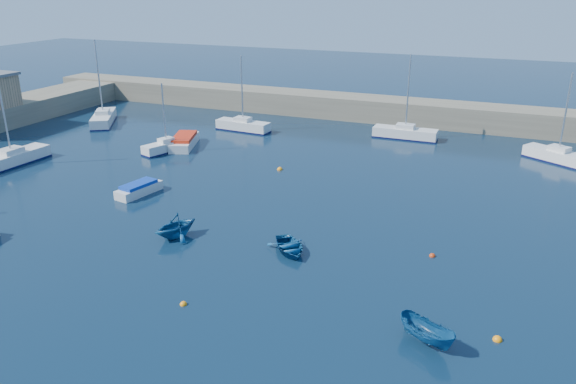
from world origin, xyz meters
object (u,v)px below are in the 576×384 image
at_px(sailboat_2, 12,158).
at_px(sailboat_4, 104,118).
at_px(sailboat_7, 558,156).
at_px(sailboat_5, 243,125).
at_px(motorboat_2, 184,141).
at_px(dinghy_left, 175,226).
at_px(motorboat_1, 139,189).
at_px(sailboat_3, 167,146).
at_px(sailboat_6, 405,133).
at_px(dinghy_right, 427,333).
at_px(dinghy_center, 289,247).

distance_m(sailboat_2, sailboat_4, 15.90).
xyz_separation_m(sailboat_4, sailboat_7, (48.07, 3.82, -0.04)).
bearing_deg(sailboat_4, sailboat_5, -20.62).
relative_size(sailboat_4, motorboat_2, 1.60).
height_order(sailboat_5, dinghy_left, sailboat_5).
bearing_deg(dinghy_left, motorboat_1, 164.22).
bearing_deg(sailboat_5, dinghy_left, -157.74).
relative_size(sailboat_3, sailboat_6, 0.77).
relative_size(sailboat_7, dinghy_left, 2.68).
bearing_deg(motorboat_1, sailboat_5, 104.37).
bearing_deg(sailboat_6, dinghy_left, 163.60).
bearing_deg(dinghy_left, sailboat_6, 96.18).
relative_size(sailboat_2, sailboat_6, 1.06).
distance_m(sailboat_7, dinghy_right, 32.82).
bearing_deg(sailboat_7, sailboat_6, 110.63).
relative_size(sailboat_3, motorboat_2, 1.12).
xyz_separation_m(sailboat_3, motorboat_2, (0.58, 2.25, -0.00)).
height_order(dinghy_center, dinghy_right, dinghy_right).
bearing_deg(sailboat_5, dinghy_center, -143.23).
xyz_separation_m(sailboat_2, sailboat_7, (45.34, 19.48, -0.01)).
height_order(sailboat_3, dinghy_right, sailboat_3).
xyz_separation_m(sailboat_2, dinghy_right, (38.85, -12.69, -0.03)).
distance_m(sailboat_7, motorboat_1, 37.03).
bearing_deg(sailboat_5, sailboat_7, -84.12).
relative_size(sailboat_5, motorboat_2, 1.37).
xyz_separation_m(sailboat_7, dinghy_left, (-23.37, -26.81, 0.20)).
bearing_deg(sailboat_4, dinghy_left, -74.45).
bearing_deg(dinghy_left, sailboat_4, 159.82).
distance_m(sailboat_2, dinghy_left, 23.16).
bearing_deg(sailboat_3, motorboat_1, -47.00).
distance_m(sailboat_3, sailboat_7, 36.48).
height_order(sailboat_6, dinghy_right, sailboat_6).
bearing_deg(sailboat_5, motorboat_1, -171.57).
bearing_deg(sailboat_4, sailboat_7, -26.96).
xyz_separation_m(motorboat_1, dinghy_right, (23.82, -10.89, 0.14)).
xyz_separation_m(dinghy_center, dinghy_left, (-7.59, -0.83, 0.47)).
xyz_separation_m(sailboat_4, dinghy_left, (24.70, -22.99, 0.16)).
height_order(sailboat_2, motorboat_2, sailboat_2).
bearing_deg(sailboat_7, sailboat_4, 126.60).
xyz_separation_m(motorboat_2, dinghy_right, (27.81, -23.74, 0.04)).
height_order(sailboat_4, sailboat_6, sailboat_4).
height_order(motorboat_1, motorboat_2, motorboat_2).
relative_size(sailboat_6, dinghy_center, 2.69).
distance_m(motorboat_2, dinghy_right, 36.57).
bearing_deg(motorboat_2, sailboat_7, -6.10).
relative_size(sailboat_3, motorboat_1, 1.65).
bearing_deg(dinghy_center, sailboat_6, 48.46).
xyz_separation_m(sailboat_4, motorboat_2, (13.77, -4.62, -0.11)).
xyz_separation_m(sailboat_5, sailboat_6, (17.14, 3.59, -0.00)).
height_order(sailboat_5, sailboat_7, sailboat_7).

